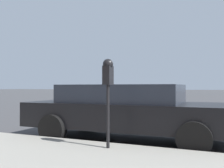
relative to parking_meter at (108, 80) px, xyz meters
name	(u,v)px	position (x,y,z in m)	size (l,w,h in m)	color
ground_plane	(166,134)	(2.63, -0.48, -1.39)	(220.00, 220.00, 0.00)	#424244
parking_meter	(108,80)	(0.00, 0.00, 0.00)	(0.21, 0.19, 1.61)	black
car_black	(128,110)	(1.49, 0.17, -0.67)	(2.06, 4.96, 1.31)	black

